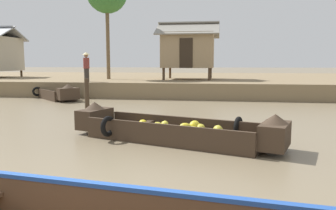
{
  "coord_description": "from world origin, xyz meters",
  "views": [
    {
      "loc": [
        1.76,
        -2.89,
        1.91
      ],
      "look_at": [
        0.25,
        6.73,
        0.69
      ],
      "focal_mm": 35.66,
      "sensor_mm": 36.0,
      "label": 1
    }
  ],
  "objects_px": {
    "banana_boat": "(173,130)",
    "mooring_post": "(87,102)",
    "cargo_boat_upstream": "(56,93)",
    "stilt_house_mid_left": "(188,50)",
    "vendor_person": "(86,65)"
  },
  "relations": [
    {
      "from": "mooring_post",
      "to": "banana_boat",
      "type": "bearing_deg",
      "value": -30.62
    },
    {
      "from": "cargo_boat_upstream",
      "to": "vendor_person",
      "type": "height_order",
      "value": "vendor_person"
    },
    {
      "from": "stilt_house_mid_left",
      "to": "mooring_post",
      "type": "xyz_separation_m",
      "value": [
        -1.97,
        -12.23,
        -2.08
      ]
    },
    {
      "from": "banana_boat",
      "to": "cargo_boat_upstream",
      "type": "distance_m",
      "value": 11.74
    },
    {
      "from": "stilt_house_mid_left",
      "to": "banana_boat",
      "type": "bearing_deg",
      "value": -86.09
    },
    {
      "from": "cargo_boat_upstream",
      "to": "vendor_person",
      "type": "relative_size",
      "value": 2.26
    },
    {
      "from": "cargo_boat_upstream",
      "to": "stilt_house_mid_left",
      "type": "relative_size",
      "value": 0.95
    },
    {
      "from": "banana_boat",
      "to": "mooring_post",
      "type": "bearing_deg",
      "value": 149.38
    },
    {
      "from": "vendor_person",
      "to": "mooring_post",
      "type": "distance_m",
      "value": 8.99
    },
    {
      "from": "banana_boat",
      "to": "stilt_house_mid_left",
      "type": "relative_size",
      "value": 1.39
    },
    {
      "from": "cargo_boat_upstream",
      "to": "stilt_house_mid_left",
      "type": "distance_m",
      "value": 8.81
    },
    {
      "from": "mooring_post",
      "to": "cargo_boat_upstream",
      "type": "bearing_deg",
      "value": 123.73
    },
    {
      "from": "banana_boat",
      "to": "mooring_post",
      "type": "xyz_separation_m",
      "value": [
        -2.93,
        1.73,
        0.44
      ]
    },
    {
      "from": "mooring_post",
      "to": "stilt_house_mid_left",
      "type": "bearing_deg",
      "value": 80.84
    },
    {
      "from": "vendor_person",
      "to": "banana_boat",
      "type": "bearing_deg",
      "value": -57.55
    }
  ]
}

